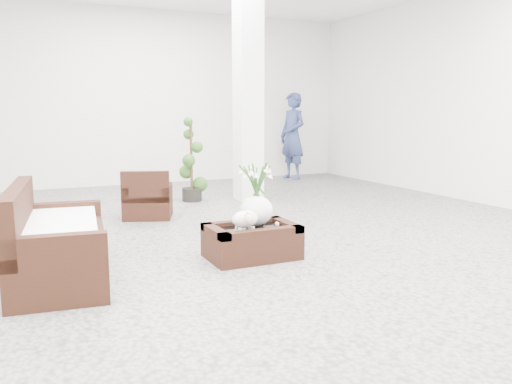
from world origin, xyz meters
name	(u,v)px	position (x,y,z in m)	size (l,w,h in m)	color
ground	(252,245)	(0.00, 0.00, 0.00)	(11.00, 11.00, 0.00)	gray
column	(248,95)	(1.20, 2.80, 1.75)	(0.40, 0.40, 3.50)	white
coffee_table	(252,243)	(-0.21, -0.46, 0.16)	(0.90, 0.60, 0.31)	#33190F
sheep_figurine	(245,221)	(-0.33, -0.56, 0.42)	(0.28, 0.23, 0.21)	white
planter_narcissus	(257,187)	(-0.11, -0.36, 0.71)	(0.44, 0.44, 0.80)	white
tealight	(277,224)	(0.09, -0.44, 0.33)	(0.04, 0.04, 0.03)	white
armchair	(148,193)	(-0.69, 2.03, 0.34)	(0.64, 0.62, 0.69)	#33190F
loveseat	(59,233)	(-2.05, -0.37, 0.43)	(1.60, 0.77, 0.85)	#33190F
topiary	(191,160)	(0.29, 3.08, 0.68)	(0.36, 0.36, 1.36)	#244616
shopper	(293,136)	(3.19, 4.89, 0.94)	(0.69, 0.45, 1.88)	navy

